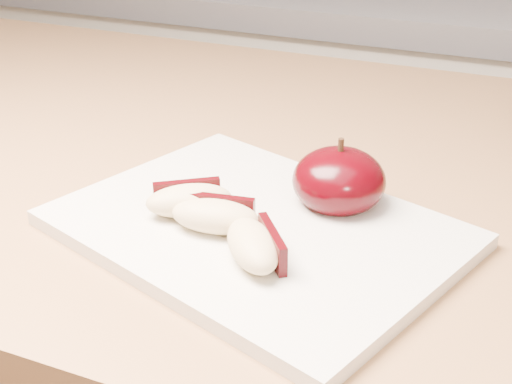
% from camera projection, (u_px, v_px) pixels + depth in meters
% --- Properties ---
extents(back_cabinet, '(2.40, 0.62, 0.94)m').
position_uv_depth(back_cabinet, '(395.00, 217.00, 1.43)').
color(back_cabinet, silver).
rests_on(back_cabinet, ground).
extents(cutting_board, '(0.33, 0.29, 0.01)m').
position_uv_depth(cutting_board, '(256.00, 229.00, 0.52)').
color(cutting_board, beige).
rests_on(cutting_board, island_counter).
extents(apple_half, '(0.09, 0.09, 0.06)m').
position_uv_depth(apple_half, '(339.00, 181.00, 0.54)').
color(apple_half, black).
rests_on(apple_half, cutting_board).
extents(apple_wedge_a, '(0.07, 0.06, 0.02)m').
position_uv_depth(apple_wedge_a, '(189.00, 200.00, 0.53)').
color(apple_wedge_a, '#D1B684').
rests_on(apple_wedge_a, cutting_board).
extents(apple_wedge_b, '(0.07, 0.04, 0.02)m').
position_uv_depth(apple_wedge_b, '(216.00, 215.00, 0.51)').
color(apple_wedge_b, '#D1B684').
rests_on(apple_wedge_b, cutting_board).
extents(apple_wedge_c, '(0.06, 0.07, 0.02)m').
position_uv_depth(apple_wedge_c, '(255.00, 245.00, 0.47)').
color(apple_wedge_c, '#D1B684').
rests_on(apple_wedge_c, cutting_board).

